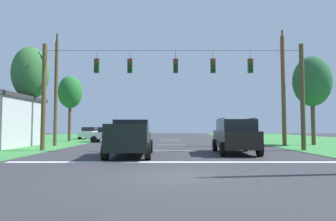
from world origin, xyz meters
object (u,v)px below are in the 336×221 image
object	(u,v)px
utility_pole_near_left	(56,89)
distant_car_crossing_white	(91,133)
suv_black	(235,135)
distant_car_oncoming	(110,134)
utility_pole_mid_right	(283,88)
tree_roadside_left	(70,93)
tree_roadside_right	(312,82)
tree_roadside_far_right	(31,73)
pickup_truck	(131,138)
overhead_signal_span	(173,89)

from	to	relation	value
utility_pole_near_left	distant_car_crossing_white	bearing A→B (deg)	93.43
suv_black	distant_car_oncoming	distance (m)	15.91
utility_pole_mid_right	tree_roadside_left	distance (m)	21.62
suv_black	distant_car_crossing_white	distance (m)	24.43
tree_roadside_right	tree_roadside_far_right	distance (m)	23.87
pickup_truck	distant_car_crossing_white	bearing A→B (deg)	110.43
pickup_truck	suv_black	bearing A→B (deg)	12.73
suv_black	utility_pole_mid_right	xyz separation A→B (m)	(5.78, 7.06, 3.78)
suv_black	tree_roadside_far_right	xyz separation A→B (m)	(-15.38, 6.70, 4.94)
distant_car_crossing_white	tree_roadside_left	bearing A→B (deg)	-96.80
distant_car_oncoming	tree_roadside_right	bearing A→B (deg)	-14.86
utility_pole_near_left	pickup_truck	bearing A→B (deg)	-47.23
overhead_signal_span	distant_car_crossing_white	bearing A→B (deg)	119.99
pickup_truck	distant_car_crossing_white	distance (m)	22.85
suv_black	pickup_truck	bearing A→B (deg)	-167.27
utility_pole_mid_right	utility_pole_near_left	distance (m)	18.90
overhead_signal_span	tree_roadside_far_right	bearing A→B (deg)	158.94
overhead_signal_span	distant_car_oncoming	size ratio (longest dim) A/B	4.06
tree_roadside_right	utility_pole_near_left	bearing A→B (deg)	-176.83
distant_car_crossing_white	utility_pole_near_left	distance (m)	14.22
pickup_truck	tree_roadside_left	world-z (taller)	tree_roadside_left
tree_roadside_right	tree_roadside_left	size ratio (longest dim) A/B	1.07
utility_pole_near_left	tree_roadside_left	xyz separation A→B (m)	(-1.52, 7.81, 0.68)
distant_car_crossing_white	utility_pole_near_left	world-z (taller)	utility_pole_near_left
tree_roadside_left	tree_roadside_far_right	bearing A→B (deg)	-95.72
tree_roadside_right	tree_roadside_left	world-z (taller)	tree_roadside_right
tree_roadside_far_right	tree_roadside_left	world-z (taller)	tree_roadside_far_right
distant_car_oncoming	tree_roadside_far_right	world-z (taller)	tree_roadside_far_right
pickup_truck	utility_pole_near_left	bearing A→B (deg)	132.77
overhead_signal_span	utility_pole_mid_right	bearing A→B (deg)	27.58
utility_pole_near_left	tree_roadside_right	bearing A→B (deg)	3.17
overhead_signal_span	tree_roadside_far_right	xyz separation A→B (m)	(-11.78, 4.54, 1.92)
tree_roadside_left	overhead_signal_span	bearing A→B (deg)	-47.50
distant_car_crossing_white	distant_car_oncoming	bearing A→B (deg)	-62.06
utility_pole_mid_right	utility_pole_near_left	xyz separation A→B (m)	(-18.88, -0.67, -0.22)
distant_car_oncoming	tree_roadside_right	world-z (taller)	tree_roadside_right
suv_black	tree_roadside_left	world-z (taller)	tree_roadside_left
distant_car_crossing_white	pickup_truck	bearing A→B (deg)	-69.57
pickup_truck	distant_car_oncoming	size ratio (longest dim) A/B	1.26
utility_pole_near_left	tree_roadside_left	world-z (taller)	utility_pole_near_left
distant_car_oncoming	tree_roadside_left	world-z (taller)	tree_roadside_left
distant_car_crossing_white	tree_roadside_far_right	xyz separation A→B (m)	(-1.45, -13.36, 5.21)
pickup_truck	tree_roadside_right	world-z (taller)	tree_roadside_right
overhead_signal_span	utility_pole_near_left	world-z (taller)	utility_pole_near_left
tree_roadside_right	overhead_signal_span	bearing A→B (deg)	-155.82
overhead_signal_span	tree_roadside_far_right	distance (m)	12.77
suv_black	distant_car_crossing_white	size ratio (longest dim) A/B	1.11
utility_pole_near_left	tree_roadside_right	size ratio (longest dim) A/B	1.21
pickup_truck	tree_roadside_far_right	size ratio (longest dim) A/B	0.66
overhead_signal_span	utility_pole_near_left	distance (m)	10.42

